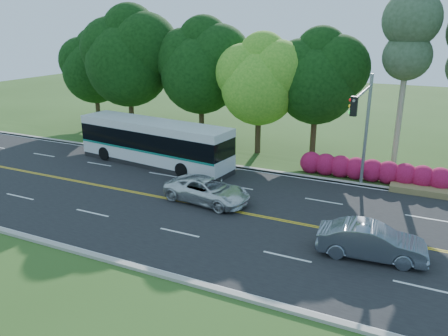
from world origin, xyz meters
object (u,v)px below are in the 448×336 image
at_px(suv, 207,190).
at_px(traffic_signal, 363,118).
at_px(transit_bus, 154,143).
at_px(sedan, 371,241).

bearing_deg(suv, traffic_signal, -50.88).
relative_size(transit_bus, sedan, 2.68).
distance_m(transit_bus, sedan, 17.64).
distance_m(traffic_signal, sedan, 8.51).
xyz_separation_m(transit_bus, suv, (6.73, -4.66, -0.87)).
bearing_deg(traffic_signal, suv, -147.46).
bearing_deg(sedan, transit_bus, 60.22).
bearing_deg(traffic_signal, transit_bus, -179.36).
height_order(transit_bus, sedan, transit_bus).
distance_m(traffic_signal, transit_bus, 14.61).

